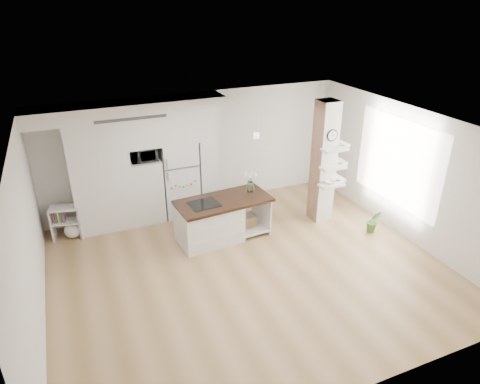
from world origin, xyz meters
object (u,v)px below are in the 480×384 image
at_px(refrigerator, 179,178).
at_px(floor_plant_a, 373,221).
at_px(kitchen_island, 214,220).
at_px(bookshelf, 69,224).

height_order(refrigerator, floor_plant_a, refrigerator).
relative_size(kitchen_island, floor_plant_a, 3.87).
height_order(refrigerator, bookshelf, refrigerator).
bearing_deg(bookshelf, kitchen_island, -12.46).
distance_m(kitchen_island, bookshelf, 3.03).
xyz_separation_m(refrigerator, kitchen_island, (0.31, -1.43, -0.42)).
xyz_separation_m(kitchen_island, bookshelf, (-2.76, 1.24, -0.14)).
distance_m(refrigerator, kitchen_island, 1.52).
bearing_deg(floor_plant_a, refrigerator, 144.94).
bearing_deg(kitchen_island, refrigerator, 97.70).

